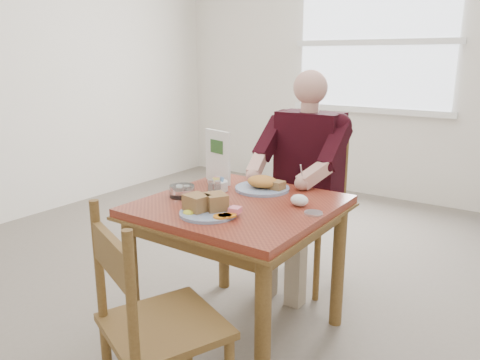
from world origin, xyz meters
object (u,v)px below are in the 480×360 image
Objects in this scene: chair_near at (153,327)px; far_plate at (263,185)px; chair_far at (308,211)px; near_plate at (208,207)px; table at (239,223)px; diner at (304,164)px.

far_plate is (-0.14, 1.01, 0.30)m from chair_near.
chair_far reaches higher than far_plate.
near_plate is 1.03× the size of far_plate.
chair_near reaches higher than far_plate.
chair_far is at bearing 94.78° from chair_near.
table is at bearing -90.00° from chair_far.
far_plate is (-0.01, 0.25, 0.14)m from table.
table is 0.29m from far_plate.
diner is at bearing 90.00° from table.
chair_far is at bearing 90.00° from table.
far_plate is at bearing 98.08° from chair_near.
table is 0.97× the size of chair_far.
chair_near is 1.51m from diner.
table is 0.97× the size of chair_near.
chair_far is 0.34m from diner.
chair_far is 2.80× the size of near_plate.
chair_far reaches higher than near_plate.
far_plate is (-0.00, 0.49, -0.00)m from near_plate.
chair_far is 0.62m from far_plate.
table is 0.66× the size of diner.
chair_near is (0.13, -0.76, -0.16)m from table.
far_plate is at bearing -91.67° from diner.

